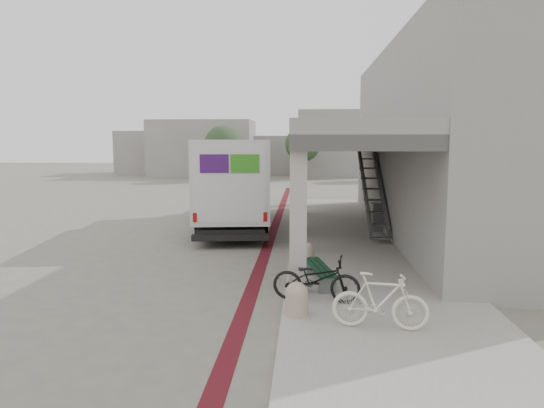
# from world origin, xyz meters

# --- Properties ---
(ground) EXTENTS (120.00, 120.00, 0.00)m
(ground) POSITION_xyz_m (0.00, 0.00, 0.00)
(ground) COLOR #6B655C
(ground) RESTS_ON ground
(bike_lane_stripe) EXTENTS (0.35, 40.00, 0.01)m
(bike_lane_stripe) POSITION_xyz_m (1.00, 2.00, 0.01)
(bike_lane_stripe) COLOR #511018
(bike_lane_stripe) RESTS_ON ground
(sidewalk) EXTENTS (4.40, 28.00, 0.12)m
(sidewalk) POSITION_xyz_m (4.00, 0.00, 0.06)
(sidewalk) COLOR gray
(sidewalk) RESTS_ON ground
(transit_building) EXTENTS (7.60, 17.00, 7.00)m
(transit_building) POSITION_xyz_m (6.83, 4.50, 3.40)
(transit_building) COLOR gray
(transit_building) RESTS_ON ground
(distant_backdrop) EXTENTS (28.00, 10.00, 6.50)m
(distant_backdrop) POSITION_xyz_m (-2.84, 35.89, 2.70)
(distant_backdrop) COLOR gray
(distant_backdrop) RESTS_ON ground
(tree_left) EXTENTS (3.20, 3.20, 4.80)m
(tree_left) POSITION_xyz_m (-5.00, 28.00, 3.18)
(tree_left) COLOR #38281C
(tree_left) RESTS_ON ground
(tree_mid) EXTENTS (3.20, 3.20, 4.80)m
(tree_mid) POSITION_xyz_m (2.00, 30.00, 3.18)
(tree_mid) COLOR #38281C
(tree_mid) RESTS_ON ground
(tree_right) EXTENTS (3.20, 3.20, 4.80)m
(tree_right) POSITION_xyz_m (10.00, 29.00, 3.18)
(tree_right) COLOR #38281C
(tree_right) RESTS_ON ground
(fedex_truck) EXTENTS (3.55, 8.62, 3.57)m
(fedex_truck) POSITION_xyz_m (-0.68, 5.24, 1.90)
(fedex_truck) COLOR black
(fedex_truck) RESTS_ON ground
(bench) EXTENTS (0.79, 1.90, 0.44)m
(bench) POSITION_xyz_m (2.60, -2.83, 0.43)
(bench) COLOR slate
(bench) RESTS_ON sidewalk
(bollard_near) EXTENTS (0.45, 0.45, 0.67)m
(bollard_near) POSITION_xyz_m (2.10, -5.00, 0.46)
(bollard_near) COLOR tan
(bollard_near) RESTS_ON sidewalk
(bollard_far) EXTENTS (0.35, 0.35, 0.53)m
(bollard_far) POSITION_xyz_m (2.35, -0.61, 0.38)
(bollard_far) COLOR gray
(bollard_far) RESTS_ON sidewalk
(utility_cabinet) EXTENTS (0.54, 0.68, 1.05)m
(utility_cabinet) POSITION_xyz_m (5.00, 4.30, 0.64)
(utility_cabinet) COLOR slate
(utility_cabinet) RESTS_ON sidewalk
(bicycle_black) EXTENTS (1.97, 0.96, 0.99)m
(bicycle_black) POSITION_xyz_m (2.50, -4.14, 0.62)
(bicycle_black) COLOR black
(bicycle_black) RESTS_ON sidewalk
(bicycle_cream) EXTENTS (1.81, 0.73, 1.06)m
(bicycle_cream) POSITION_xyz_m (3.63, -5.60, 0.65)
(bicycle_cream) COLOR silver
(bicycle_cream) RESTS_ON sidewalk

